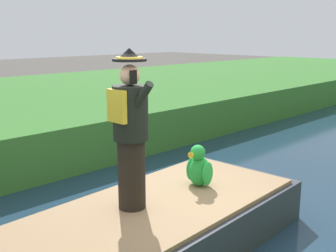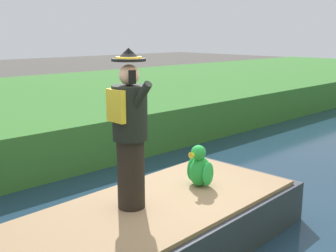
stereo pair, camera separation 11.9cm
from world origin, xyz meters
name	(u,v)px [view 2 (the right image)]	position (x,y,z in m)	size (l,w,h in m)	color
ground_plane	(176,247)	(0.00, 0.00, 0.00)	(80.00, 80.00, 0.00)	#4C4742
canal_water	(176,244)	(0.00, 0.00, 0.05)	(6.11, 48.00, 0.10)	#1E384C
boat	(153,229)	(0.00, -0.40, 0.40)	(2.03, 4.29, 0.61)	#333842
person_pirate	(130,131)	(-0.13, -0.62, 1.64)	(0.61, 0.42, 1.85)	black
parrot_plush	(200,168)	(-0.05, 0.48, 0.95)	(0.36, 0.35, 0.57)	green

